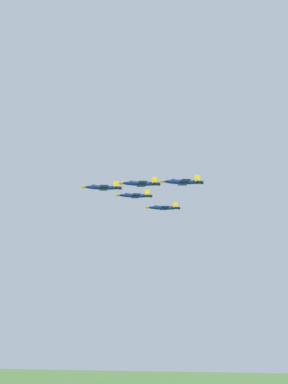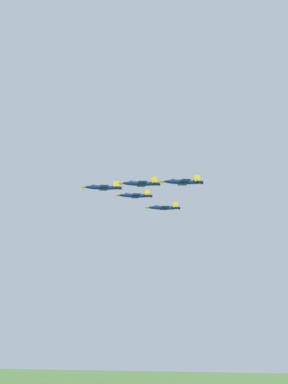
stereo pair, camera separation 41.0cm
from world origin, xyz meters
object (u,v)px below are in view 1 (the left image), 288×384
jet_lead (102,187)px  jet_right_outer (163,208)px  jet_right_wingman (134,195)px  jet_left_outer (182,182)px  jet_left_wingman (140,183)px

jet_lead → jet_right_outer: bearing=-140.1°
jet_right_wingman → jet_left_outer: 45.60m
jet_left_wingman → jet_left_outer: size_ratio=1.01×
jet_left_wingman → jet_left_outer: 21.92m
jet_lead → jet_left_outer: 43.74m
jet_left_outer → jet_right_outer: 56.50m
jet_right_wingman → jet_right_outer: bearing=-140.3°
jet_right_wingman → jet_left_outer: size_ratio=0.99×
jet_right_wingman → jet_right_outer: size_ratio=0.99×
jet_left_outer → jet_right_outer: (-54.84, -13.59, -0.44)m
jet_left_outer → jet_right_outer: jet_left_outer is taller
jet_left_wingman → jet_right_outer: (-45.13, 5.94, -2.65)m
jet_right_wingman → jet_right_outer: 22.04m
jet_left_wingman → jet_left_outer: jet_left_wingman is taller
jet_left_wingman → jet_right_outer: size_ratio=1.00×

